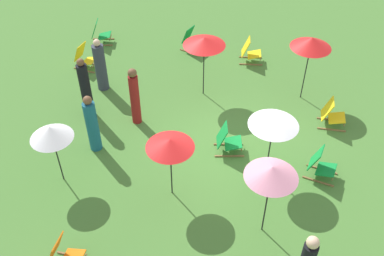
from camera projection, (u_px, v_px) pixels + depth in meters
ground_plane at (236, 151)px, 11.44m from camera, size 40.00×40.00×0.00m
deckchair_0 at (250, 52)px, 14.44m from camera, size 0.63×0.85×0.83m
deckchair_1 at (192, 40)px, 14.99m from camera, size 0.67×0.86×0.83m
deckchair_2 at (227, 140)px, 11.22m from camera, size 0.68×0.87×0.83m
deckchair_3 at (320, 165)px, 10.57m from camera, size 0.57×0.81×0.83m
deckchair_4 at (85, 57)px, 14.18m from camera, size 0.54×0.80×0.83m
deckchair_6 at (100, 33)px, 15.36m from camera, size 0.69×0.87×0.83m
deckchair_7 at (332, 115)px, 12.00m from camera, size 0.56×0.81×0.83m
deckchair_8 at (64, 255)px, 8.71m from camera, size 0.52×0.79×0.83m
umbrella_0 at (51, 132)px, 9.73m from camera, size 0.97×0.97×1.67m
umbrella_1 at (170, 143)px, 9.35m from camera, size 1.07×1.07×1.70m
umbrella_2 at (272, 172)px, 8.41m from camera, size 1.07×1.07×1.96m
umbrella_3 at (274, 120)px, 9.78m from camera, size 1.15×1.15×1.82m
umbrella_4 at (204, 41)px, 12.16m from camera, size 1.20×1.20×1.91m
umbrella_5 at (311, 43)px, 11.98m from camera, size 1.13×1.13×2.01m
person_1 at (86, 89)px, 12.01m from camera, size 0.37×0.37×1.85m
person_2 at (135, 97)px, 11.79m from camera, size 0.28×0.28×1.74m
person_3 at (100, 66)px, 13.03m from camera, size 0.35×0.35×1.68m
person_4 at (92, 125)px, 11.03m from camera, size 0.43×0.43×1.67m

